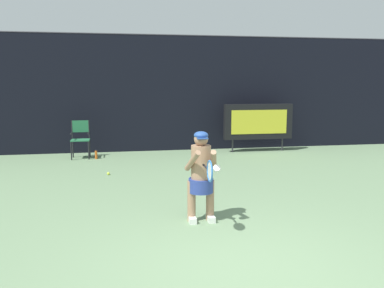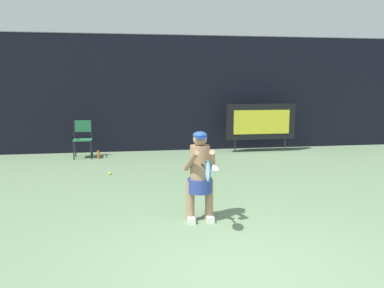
# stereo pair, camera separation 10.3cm
# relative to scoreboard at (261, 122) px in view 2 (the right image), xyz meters

# --- Properties ---
(ground) EXTENTS (18.00, 22.00, 0.03)m
(ground) POSITION_rel_scoreboard_xyz_m (-2.86, -7.94, -0.96)
(ground) COLOR gray
(backdrop_screen) EXTENTS (18.00, 0.12, 3.66)m
(backdrop_screen) POSITION_rel_scoreboard_xyz_m (-2.86, 0.75, 0.86)
(backdrop_screen) COLOR black
(backdrop_screen) RESTS_ON ground
(scoreboard) EXTENTS (2.20, 0.21, 1.50)m
(scoreboard) POSITION_rel_scoreboard_xyz_m (0.00, 0.00, 0.00)
(scoreboard) COLOR black
(scoreboard) RESTS_ON ground
(umpire_chair) EXTENTS (0.52, 0.44, 1.08)m
(umpire_chair) POSITION_rel_scoreboard_xyz_m (-5.43, -0.17, -0.33)
(umpire_chair) COLOR black
(umpire_chair) RESTS_ON ground
(water_bottle) EXTENTS (0.07, 0.07, 0.27)m
(water_bottle) POSITION_rel_scoreboard_xyz_m (-4.99, -0.41, -0.82)
(water_bottle) COLOR #CF5D1D
(water_bottle) RESTS_ON ground
(tennis_player) EXTENTS (0.53, 0.60, 1.43)m
(tennis_player) POSITION_rel_scoreboard_xyz_m (-3.04, -6.00, -0.17)
(tennis_player) COLOR white
(tennis_player) RESTS_ON ground
(tennis_racket) EXTENTS (0.03, 0.60, 0.31)m
(tennis_racket) POSITION_rel_scoreboard_xyz_m (-3.05, -6.62, 0.01)
(tennis_racket) COLOR black
(tennis_ball_spare) EXTENTS (0.07, 0.07, 0.07)m
(tennis_ball_spare) POSITION_rel_scoreboard_xyz_m (-4.58, -2.51, -0.91)
(tennis_ball_spare) COLOR #CCDB3D
(tennis_ball_spare) RESTS_ON ground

